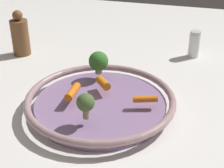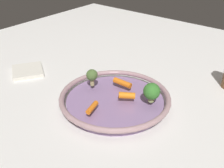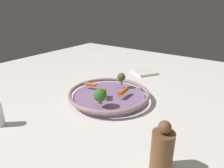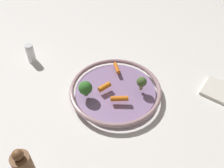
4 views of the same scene
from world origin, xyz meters
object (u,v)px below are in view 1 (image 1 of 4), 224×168
Objects in this scene: serving_bowl at (100,102)px; baby_carrot_center at (145,99)px; broccoli_floret_large at (87,103)px; broccoli_floret_edge at (98,61)px; baby_carrot_right at (73,92)px; salt_shaker at (194,44)px; pepper_mill at (20,36)px; baby_carrot_back at (103,83)px.

serving_bowl is 6.43× the size of baby_carrot_center.
broccoli_floret_edge is at bearing -78.22° from broccoli_floret_large.
broccoli_floret_large reaches higher than serving_bowl.
baby_carrot_right is 0.76× the size of salt_shaker.
pepper_mill is at bearing -44.59° from broccoli_floret_large.
serving_bowl is 5.49× the size of baby_carrot_right.
baby_carrot_center is 0.19m from broccoli_floret_edge.
broccoli_floret_edge reaches higher than serving_bowl.
serving_bowl is at bearing 98.29° from baby_carrot_back.
baby_carrot_center is (-0.11, 0.04, -0.00)m from baby_carrot_back.
baby_carrot_right is (0.06, 0.02, 0.03)m from serving_bowl.
serving_bowl is 0.07m from baby_carrot_right.
serving_bowl is 7.08× the size of baby_carrot_back.
broccoli_floret_large is at bearing 129.37° from baby_carrot_right.
baby_carrot_back is 0.88× the size of broccoli_floret_large.
baby_carrot_center is at bearing -174.68° from baby_carrot_right.
broccoli_floret_large is (-0.00, 0.10, 0.06)m from serving_bowl.
broccoli_floret_edge is (0.15, -0.11, 0.03)m from baby_carrot_center.
serving_bowl is 4.19× the size of salt_shaker.
pepper_mill is (0.31, -0.14, -0.01)m from broccoli_floret_edge.
baby_carrot_center reaches higher than serving_bowl.
pepper_mill is at bearing -24.46° from broccoli_floret_edge.
salt_shaker is at bearing -119.87° from baby_carrot_back.
broccoli_floret_large is at bearing 135.41° from pepper_mill.
broccoli_floret_edge is (0.03, -0.07, 0.02)m from baby_carrot_back.
baby_carrot_center is 0.38× the size of pepper_mill.
baby_carrot_back is 0.14m from broccoli_floret_large.
broccoli_floret_edge is at bearing -100.18° from baby_carrot_right.
salt_shaker is at bearing -129.90° from broccoli_floret_edge.
salt_shaker is at bearing -122.18° from baby_carrot_right.
serving_bowl is at bearing -164.66° from baby_carrot_right.
baby_carrot_center is 0.17m from baby_carrot_right.
broccoli_floret_large is 0.68× the size of salt_shaker.
baby_carrot_back reaches higher than baby_carrot_center.
broccoli_floret_edge is at bearing -63.73° from baby_carrot_back.
broccoli_floret_large is at bearing 101.78° from broccoli_floret_edge.
baby_carrot_back is 0.08m from baby_carrot_right.
baby_carrot_center is 0.52m from pepper_mill.
broccoli_floret_edge is at bearing -70.21° from serving_bowl.
baby_carrot_back is at bearing -81.71° from serving_bowl.
baby_carrot_center is 0.97× the size of broccoli_floret_large.
broccoli_floret_large reaches higher than baby_carrot_center.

